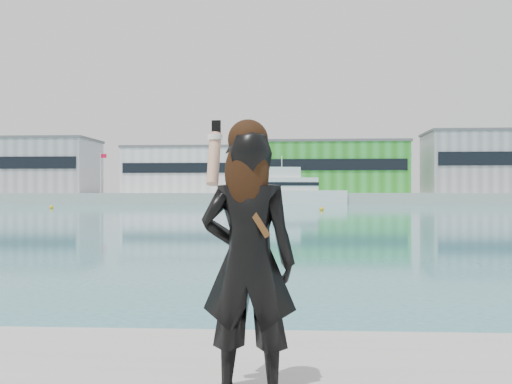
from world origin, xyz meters
TOP-DOWN VIEW (x-y plane):
  - far_quay at (0.00, 130.00)m, footprint 320.00×40.00m
  - warehouse_grey_left at (-55.00, 127.98)m, footprint 26.52×16.36m
  - warehouse_white at (-22.00, 127.98)m, footprint 24.48×15.35m
  - warehouse_green at (8.00, 127.98)m, footprint 30.60×16.36m
  - warehouse_grey_right at (40.00, 127.98)m, footprint 25.50×15.35m
  - flagpole_left at (-37.91, 121.00)m, footprint 1.28×0.16m
  - flagpole_right at (22.09, 121.00)m, footprint 1.28×0.16m
  - motor_yacht at (-0.14, 110.16)m, footprint 19.19×8.64m
  - buoy_near at (3.83, 68.65)m, footprint 0.50×0.50m
  - buoy_far at (-30.31, 75.66)m, footprint 0.50×0.50m
  - buoy_extra at (-1.66, 85.88)m, footprint 0.50×0.50m
  - woman at (0.68, -0.76)m, footprint 0.57×0.40m

SIDE VIEW (x-z plane):
  - buoy_near at x=3.83m, z-range -0.25..0.25m
  - buoy_far at x=-30.31m, z-range -0.25..0.25m
  - buoy_extra at x=-1.66m, z-range -0.25..0.25m
  - far_quay at x=0.00m, z-range 0.00..2.00m
  - woman at x=0.68m, z-range 0.81..2.42m
  - motor_yacht at x=-0.14m, z-range -1.89..6.76m
  - flagpole_left at x=-37.91m, z-range 2.54..10.54m
  - flagpole_right at x=22.09m, z-range 2.54..10.54m
  - warehouse_white at x=-22.00m, z-range 2.01..11.51m
  - warehouse_green at x=8.00m, z-range 2.01..12.51m
  - warehouse_grey_left at x=-55.00m, z-range 2.01..13.51m
  - warehouse_grey_right at x=40.00m, z-range 2.01..14.51m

